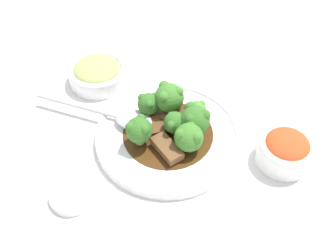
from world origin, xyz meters
The scene contains 16 objects.
ground_plane centered at (0.00, 0.00, 0.00)m, with size 4.00×4.00×0.00m, color white.
main_plate centered at (0.00, 0.00, 0.01)m, with size 0.25×0.25×0.02m.
beef_strip_0 centered at (-0.02, 0.01, 0.02)m, with size 0.08×0.06×0.01m.
beef_strip_1 centered at (0.00, -0.04, 0.03)m, with size 0.06×0.06×0.01m.
beef_strip_2 centered at (0.02, 0.03, 0.03)m, with size 0.07×0.05×0.01m.
broccoli_floret_0 centered at (0.04, 0.00, 0.05)m, with size 0.05×0.05×0.06m.
broccoli_floret_1 centered at (-0.04, 0.04, 0.04)m, with size 0.04×0.04×0.04m.
broccoli_floret_2 centered at (0.04, -0.03, 0.05)m, with size 0.05×0.05×0.05m.
broccoli_floret_3 centered at (0.00, 0.05, 0.05)m, with size 0.05×0.05×0.06m.
broccoli_floret_4 centered at (0.05, 0.03, 0.04)m, with size 0.03×0.03×0.04m.
broccoli_floret_5 centered at (-0.05, -0.03, 0.05)m, with size 0.04×0.04×0.05m.
broccoli_floret_6 centered at (0.01, 0.00, 0.04)m, with size 0.04×0.04×0.04m.
serving_spoon centered at (-0.08, 0.02, 0.03)m, with size 0.23×0.09×0.01m.
side_bowl_kimchi centered at (0.19, -0.04, 0.03)m, with size 0.09×0.09×0.06m.
side_bowl_appetizer centered at (-0.15, 0.15, 0.02)m, with size 0.12×0.12×0.04m.
sauce_dish centered at (-0.14, -0.13, 0.01)m, with size 0.07×0.07×0.01m.
Camera 1 is at (0.02, -0.45, 0.53)m, focal length 42.00 mm.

